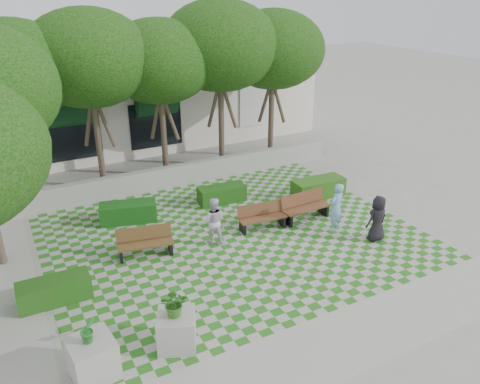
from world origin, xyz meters
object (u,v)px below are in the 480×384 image
person_blue (336,207)px  person_white (213,221)px  planter_back (92,356)px  hedge_midright (222,194)px  bench_west (145,243)px  hedge_east (318,188)px  hedge_midleft (128,212)px  bench_east (305,207)px  hedge_west (55,291)px  person_dark (377,219)px  planter_front (176,324)px  bench_mid (262,217)px

person_blue → person_white: size_ratio=1.09×
planter_back → hedge_midright: bearing=46.4°
planter_back → person_white: (4.78, 4.03, 0.28)m
planter_back → person_white: bearing=40.1°
bench_west → hedge_east: bearing=18.8°
hedge_midleft → hedge_midright: bearing=-1.8°
bench_east → hedge_east: size_ratio=0.88×
hedge_east → hedge_west: bearing=-168.1°
hedge_midleft → person_dark: person_dark is taller
hedge_midleft → planter_back: bearing=-111.7°
planter_back → person_white: person_white is taller
hedge_west → planter_front: 3.90m
hedge_west → person_white: bearing=9.4°
bench_mid → hedge_west: bench_mid is taller
hedge_east → person_dark: bearing=-96.8°
person_dark → bench_east: bearing=-66.0°
bench_west → hedge_west: bench_west is taller
hedge_midright → planter_front: 8.10m
bench_mid → hedge_midleft: (-3.96, 2.75, -0.08)m
person_blue → person_dark: 1.42m
bench_mid → planter_back: 7.86m
hedge_midright → person_blue: size_ratio=1.06×
hedge_midright → person_blue: person_blue is taller
hedge_west → planter_front: bearing=-54.1°
hedge_midright → person_white: size_ratio=1.16×
bench_east → person_dark: 2.70m
hedge_midleft → person_blue: person_blue is taller
bench_mid → hedge_east: size_ratio=0.82×
bench_east → bench_mid: bench_east is taller
bench_west → hedge_west: size_ratio=0.97×
hedge_west → person_blue: person_blue is taller
hedge_east → hedge_midright: (-3.64, 1.40, -0.05)m
bench_mid → person_dark: size_ratio=1.10×
person_white → person_dark: bearing=-180.0°
bench_east → bench_west: (-5.90, 0.31, -0.03)m
planter_front → person_blue: bearing=21.9°
bench_west → person_white: bearing=3.6°
bench_east → hedge_west: 8.83m
bench_west → person_blue: person_blue is taller
person_blue → planter_front: bearing=4.0°
bench_east → planter_back: 9.35m
hedge_east → hedge_midleft: hedge_east is taller
planter_back → planter_front: bearing=0.6°
person_blue → person_dark: (0.77, -1.19, -0.08)m
bench_mid → bench_west: bench_west is taller
planter_front → person_white: bearing=54.6°
bench_west → person_blue: 6.51m
hedge_east → planter_front: (-8.13, -5.34, 0.26)m
planter_front → planter_back: (-1.94, -0.02, -0.11)m
bench_west → person_dark: (7.08, -2.71, 0.35)m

